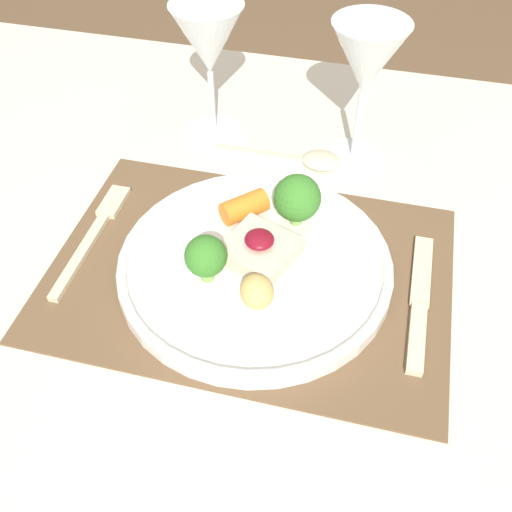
# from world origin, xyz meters

# --- Properties ---
(dining_table) EXTENTS (1.40, 0.96, 0.77)m
(dining_table) POSITION_xyz_m (0.00, 0.00, 0.68)
(dining_table) COLOR beige
(dining_table) RESTS_ON ground_plane
(placemat) EXTENTS (0.43, 0.31, 0.00)m
(placemat) POSITION_xyz_m (0.00, 0.00, 0.77)
(placemat) COLOR brown
(placemat) RESTS_ON dining_table
(dinner_plate) EXTENTS (0.30, 0.30, 0.08)m
(dinner_plate) POSITION_xyz_m (0.01, 0.01, 0.79)
(dinner_plate) COLOR white
(dinner_plate) RESTS_ON placemat
(fork) EXTENTS (0.02, 0.19, 0.01)m
(fork) POSITION_xyz_m (-0.19, 0.01, 0.78)
(fork) COLOR beige
(fork) RESTS_ON placemat
(knife) EXTENTS (0.02, 0.19, 0.01)m
(knife) POSITION_xyz_m (0.18, -0.01, 0.78)
(knife) COLOR beige
(knife) RESTS_ON placemat
(spoon) EXTENTS (0.17, 0.04, 0.01)m
(spoon) POSITION_xyz_m (0.03, 0.21, 0.78)
(spoon) COLOR beige
(spoon) RESTS_ON dining_table
(wine_glass_near) EXTENTS (0.09, 0.09, 0.19)m
(wine_glass_near) POSITION_xyz_m (0.08, 0.23, 0.91)
(wine_glass_near) COLOR white
(wine_glass_near) RESTS_ON dining_table
(wine_glass_far) EXTENTS (0.09, 0.09, 0.18)m
(wine_glass_far) POSITION_xyz_m (-0.11, 0.24, 0.91)
(wine_glass_far) COLOR white
(wine_glass_far) RESTS_ON dining_table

